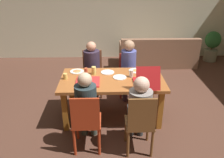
{
  "coord_description": "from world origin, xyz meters",
  "views": [
    {
      "loc": [
        -0.11,
        -3.66,
        2.47
      ],
      "look_at": [
        0.0,
        0.1,
        0.72
      ],
      "focal_mm": 37.1,
      "sensor_mm": 36.0,
      "label": 1
    }
  ],
  "objects_px": {
    "person_2": "(139,106)",
    "plate_0": "(108,72)",
    "chair_0": "(128,72)",
    "drinking_glass_0": "(86,71)",
    "pizza_box_1": "(88,82)",
    "plate_3": "(77,71)",
    "dining_table": "(112,84)",
    "chair_3": "(92,71)",
    "drinking_glass_2": "(131,74)",
    "couch": "(157,55)",
    "chair_1": "(86,121)",
    "person_1": "(86,104)",
    "plate_1": "(120,77)",
    "potted_plant": "(212,45)",
    "person_0": "(129,64)",
    "drinking_glass_1": "(65,76)",
    "person_3": "(92,65)",
    "chair_2": "(140,123)",
    "plate_2": "(136,71)",
    "pizza_box_0": "(145,81)",
    "drinking_glass_3": "(94,71)"
  },
  "relations": [
    {
      "from": "couch",
      "to": "chair_2",
      "type": "bearing_deg",
      "value": -105.72
    },
    {
      "from": "person_2",
      "to": "drinking_glass_1",
      "type": "height_order",
      "value": "person_2"
    },
    {
      "from": "couch",
      "to": "person_1",
      "type": "bearing_deg",
      "value": -117.77
    },
    {
      "from": "person_0",
      "to": "pizza_box_1",
      "type": "relative_size",
      "value": 3.06
    },
    {
      "from": "plate_0",
      "to": "drinking_glass_1",
      "type": "relative_size",
      "value": 2.44
    },
    {
      "from": "person_1",
      "to": "person_3",
      "type": "height_order",
      "value": "person_1"
    },
    {
      "from": "person_2",
      "to": "drinking_glass_2",
      "type": "distance_m",
      "value": 0.9
    },
    {
      "from": "chair_2",
      "to": "drinking_glass_0",
      "type": "bearing_deg",
      "value": 125.51
    },
    {
      "from": "drinking_glass_0",
      "to": "potted_plant",
      "type": "height_order",
      "value": "drinking_glass_0"
    },
    {
      "from": "person_2",
      "to": "plate_0",
      "type": "height_order",
      "value": "person_2"
    },
    {
      "from": "chair_0",
      "to": "plate_0",
      "type": "relative_size",
      "value": 3.56
    },
    {
      "from": "chair_0",
      "to": "drinking_glass_0",
      "type": "xyz_separation_m",
      "value": [
        -0.83,
        -0.74,
        0.35
      ]
    },
    {
      "from": "drinking_glass_1",
      "to": "couch",
      "type": "distance_m",
      "value": 3.43
    },
    {
      "from": "chair_0",
      "to": "drinking_glass_0",
      "type": "height_order",
      "value": "drinking_glass_0"
    },
    {
      "from": "person_3",
      "to": "drinking_glass_2",
      "type": "relative_size",
      "value": 9.2
    },
    {
      "from": "chair_3",
      "to": "potted_plant",
      "type": "xyz_separation_m",
      "value": [
        3.46,
        1.96,
        -0.04
      ]
    },
    {
      "from": "pizza_box_0",
      "to": "drinking_glass_3",
      "type": "xyz_separation_m",
      "value": [
        -0.87,
        0.44,
        0.02
      ]
    },
    {
      "from": "pizza_box_1",
      "to": "plate_0",
      "type": "bearing_deg",
      "value": 50.42
    },
    {
      "from": "person_3",
      "to": "plate_1",
      "type": "bearing_deg",
      "value": -54.96
    },
    {
      "from": "chair_1",
      "to": "drinking_glass_2",
      "type": "height_order",
      "value": "chair_1"
    },
    {
      "from": "dining_table",
      "to": "pizza_box_1",
      "type": "xyz_separation_m",
      "value": [
        -0.42,
        -0.14,
        0.11
      ]
    },
    {
      "from": "drinking_glass_1",
      "to": "drinking_glass_2",
      "type": "height_order",
      "value": "drinking_glass_2"
    },
    {
      "from": "chair_2",
      "to": "chair_1",
      "type": "bearing_deg",
      "value": 174.76
    },
    {
      "from": "plate_3",
      "to": "drinking_glass_0",
      "type": "bearing_deg",
      "value": -37.29
    },
    {
      "from": "person_3",
      "to": "plate_2",
      "type": "height_order",
      "value": "person_3"
    },
    {
      "from": "person_2",
      "to": "pizza_box_1",
      "type": "height_order",
      "value": "person_2"
    },
    {
      "from": "drinking_glass_0",
      "to": "plate_1",
      "type": "bearing_deg",
      "value": -13.87
    },
    {
      "from": "dining_table",
      "to": "person_0",
      "type": "bearing_deg",
      "value": 65.12
    },
    {
      "from": "person_2",
      "to": "plate_3",
      "type": "xyz_separation_m",
      "value": [
        -1.01,
        1.15,
        0.07
      ]
    },
    {
      "from": "drinking_glass_1",
      "to": "drinking_glass_3",
      "type": "bearing_deg",
      "value": 21.55
    },
    {
      "from": "dining_table",
      "to": "plate_1",
      "type": "height_order",
      "value": "plate_1"
    },
    {
      "from": "chair_2",
      "to": "chair_3",
      "type": "distance_m",
      "value": 2.06
    },
    {
      "from": "chair_1",
      "to": "potted_plant",
      "type": "bearing_deg",
      "value": 47.79
    },
    {
      "from": "drinking_glass_0",
      "to": "chair_1",
      "type": "bearing_deg",
      "value": -86.36
    },
    {
      "from": "chair_2",
      "to": "person_2",
      "type": "height_order",
      "value": "person_2"
    },
    {
      "from": "chair_0",
      "to": "chair_2",
      "type": "distance_m",
      "value": 1.91
    },
    {
      "from": "person_3",
      "to": "couch",
      "type": "bearing_deg",
      "value": 45.54
    },
    {
      "from": "pizza_box_0",
      "to": "pizza_box_1",
      "type": "bearing_deg",
      "value": 174.21
    },
    {
      "from": "person_2",
      "to": "chair_3",
      "type": "height_order",
      "value": "person_2"
    },
    {
      "from": "chair_1",
      "to": "person_3",
      "type": "distance_m",
      "value": 1.72
    },
    {
      "from": "pizza_box_1",
      "to": "plate_2",
      "type": "distance_m",
      "value": 0.98
    },
    {
      "from": "pizza_box_1",
      "to": "plate_3",
      "type": "relative_size",
      "value": 1.56
    },
    {
      "from": "person_0",
      "to": "chair_3",
      "type": "xyz_separation_m",
      "value": [
        -0.76,
        0.15,
        -0.2
      ]
    },
    {
      "from": "drinking_glass_2",
      "to": "couch",
      "type": "bearing_deg",
      "value": 67.81
    },
    {
      "from": "drinking_glass_1",
      "to": "chair_1",
      "type": "bearing_deg",
      "value": -65.84
    },
    {
      "from": "dining_table",
      "to": "plate_2",
      "type": "relative_size",
      "value": 7.05
    },
    {
      "from": "plate_1",
      "to": "drinking_glass_1",
      "type": "distance_m",
      "value": 0.95
    },
    {
      "from": "pizza_box_1",
      "to": "drinking_glass_0",
      "type": "relative_size",
      "value": 3.15
    },
    {
      "from": "dining_table",
      "to": "chair_0",
      "type": "distance_m",
      "value": 1.01
    },
    {
      "from": "plate_1",
      "to": "person_2",
      "type": "bearing_deg",
      "value": -75.02
    }
  ]
}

